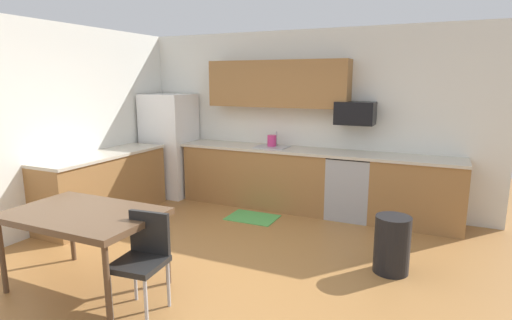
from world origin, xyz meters
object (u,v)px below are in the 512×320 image
oven_range (350,186)px  chair_near_table (143,254)px  microwave (355,113)px  kettle (272,142)px  trash_bin (392,245)px  refrigerator (170,145)px  dining_table (84,218)px

oven_range → chair_near_table: size_ratio=1.07×
microwave → kettle: microwave is taller
oven_range → chair_near_table: (-1.10, -3.18, 0.05)m
trash_bin → kettle: 2.68m
refrigerator → microwave: (3.08, 0.18, 0.63)m
oven_range → refrigerator: bearing=-178.5°
oven_range → dining_table: oven_range is taller
oven_range → trash_bin: size_ratio=1.52×
microwave → dining_table: bearing=-119.7°
dining_table → chair_near_table: 0.76m
trash_bin → oven_range: bearing=115.8°
refrigerator → chair_near_table: (1.99, -3.10, -0.36)m
dining_table → trash_bin: size_ratio=2.33×
chair_near_table → kettle: size_ratio=4.25×
kettle → trash_bin: bearing=-38.9°
refrigerator → chair_near_table: 3.70m
dining_table → trash_bin: 3.04m
microwave → refrigerator: bearing=-176.7°
chair_near_table → microwave: bearing=71.5°
microwave → kettle: 1.34m
oven_range → microwave: 1.05m
refrigerator → trash_bin: 4.16m
chair_near_table → trash_bin: (1.85, 1.61, -0.20)m
dining_table → microwave: bearing=60.3°
oven_range → trash_bin: oven_range is taller
microwave → kettle: size_ratio=2.70×
dining_table → trash_bin: dining_table is taller
dining_table → kettle: kettle is taller
oven_range → dining_table: bearing=-120.4°
refrigerator → oven_range: size_ratio=1.90×
chair_near_table → kettle: 3.28m
dining_table → kettle: bearing=79.6°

